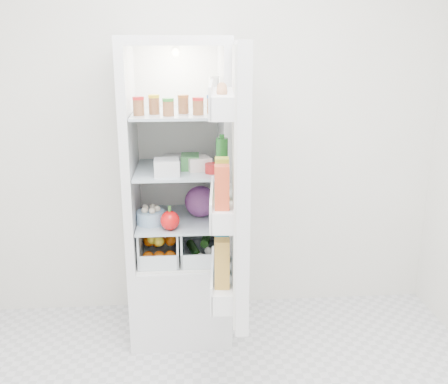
{
  "coord_description": "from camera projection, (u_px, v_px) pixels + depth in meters",
  "views": [
    {
      "loc": [
        -0.15,
        -1.67,
        1.76
      ],
      "look_at": [
        0.05,
        0.95,
        0.98
      ],
      "focal_mm": 40.0,
      "sensor_mm": 36.0,
      "label": 1
    }
  ],
  "objects": [
    {
      "name": "room_walls",
      "position": [
        230.0,
        96.0,
        1.66
      ],
      "size": [
        3.02,
        3.02,
        2.61
      ],
      "color": "silver",
      "rests_on": "ground"
    },
    {
      "name": "refrigerator",
      "position": [
        180.0,
        227.0,
        3.1
      ],
      "size": [
        0.6,
        0.6,
        1.8
      ],
      "color": "silver",
      "rests_on": "ground"
    },
    {
      "name": "shelf_low",
      "position": [
        179.0,
        219.0,
        3.02
      ],
      "size": [
        0.49,
        0.53,
        0.01
      ],
      "primitive_type": "cube",
      "color": "#A3B3BF",
      "rests_on": "refrigerator"
    },
    {
      "name": "shelf_mid",
      "position": [
        178.0,
        169.0,
        2.93
      ],
      "size": [
        0.49,
        0.53,
        0.02
      ],
      "primitive_type": "cube",
      "color": "#A3B3BF",
      "rests_on": "refrigerator"
    },
    {
      "name": "shelf_top",
      "position": [
        177.0,
        113.0,
        2.83
      ],
      "size": [
        0.49,
        0.53,
        0.02
      ],
      "primitive_type": "cube",
      "color": "#A3B3BF",
      "rests_on": "refrigerator"
    },
    {
      "name": "crisper_left",
      "position": [
        160.0,
        240.0,
        3.05
      ],
      "size": [
        0.23,
        0.46,
        0.22
      ],
      "primitive_type": null,
      "color": "silver",
      "rests_on": "refrigerator"
    },
    {
      "name": "crisper_right",
      "position": [
        200.0,
        239.0,
        3.06
      ],
      "size": [
        0.23,
        0.46,
        0.22
      ],
      "primitive_type": null,
      "color": "silver",
      "rests_on": "refrigerator"
    },
    {
      "name": "condiment_jars",
      "position": [
        176.0,
        107.0,
        2.71
      ],
      "size": [
        0.46,
        0.16,
        0.08
      ],
      "color": "#B21919",
      "rests_on": "shelf_top"
    },
    {
      "name": "squeeze_bottle",
      "position": [
        214.0,
        94.0,
        2.83
      ],
      "size": [
        0.08,
        0.08,
        0.2
      ],
      "primitive_type": "cylinder",
      "rotation": [
        0.0,
        0.0,
        0.42
      ],
      "color": "white",
      "rests_on": "shelf_top"
    },
    {
      "name": "tub_white",
      "position": [
        167.0,
        167.0,
        2.77
      ],
      "size": [
        0.15,
        0.15,
        0.09
      ],
      "primitive_type": "cube",
      "rotation": [
        0.0,
        0.0,
        0.05
      ],
      "color": "silver",
      "rests_on": "shelf_mid"
    },
    {
      "name": "tub_cream",
      "position": [
        198.0,
        163.0,
        2.88
      ],
      "size": [
        0.16,
        0.16,
        0.08
      ],
      "primitive_type": "cube",
      "rotation": [
        0.0,
        0.0,
        0.26
      ],
      "color": "white",
      "rests_on": "shelf_mid"
    },
    {
      "name": "tin_red",
      "position": [
        212.0,
        168.0,
        2.81
      ],
      "size": [
        0.1,
        0.1,
        0.06
      ],
      "primitive_type": "cylinder",
      "rotation": [
        0.0,
        0.0,
        -0.19
      ],
      "color": "red",
      "rests_on": "shelf_mid"
    },
    {
      "name": "foil_tray",
      "position": [
        175.0,
        158.0,
        3.1
      ],
      "size": [
        0.16,
        0.12,
        0.04
      ],
      "primitive_type": "cube",
      "rotation": [
        0.0,
        0.0,
        -0.08
      ],
      "color": "silver",
      "rests_on": "shelf_mid"
    },
    {
      "name": "tub_green",
      "position": [
        190.0,
        162.0,
        2.91
      ],
      "size": [
        0.11,
        0.15,
        0.08
      ],
      "primitive_type": "cube",
      "rotation": [
        0.0,
        0.0,
        -0.02
      ],
      "color": "#3B8240",
      "rests_on": "shelf_mid"
    },
    {
      "name": "red_cabbage",
      "position": [
        200.0,
        201.0,
        3.02
      ],
      "size": [
        0.19,
        0.19,
        0.19
      ],
      "primitive_type": "sphere",
      "color": "#561D53",
      "rests_on": "shelf_low"
    },
    {
      "name": "bell_pepper",
      "position": [
        170.0,
        220.0,
        2.81
      ],
      "size": [
        0.11,
        0.11,
        0.11
      ],
      "primitive_type": "sphere",
      "color": "red",
      "rests_on": "shelf_low"
    },
    {
      "name": "mushroom_bowl",
      "position": [
        151.0,
        217.0,
        2.91
      ],
      "size": [
        0.21,
        0.21,
        0.08
      ],
      "primitive_type": "cylinder",
      "rotation": [
        0.0,
        0.0,
        -0.4
      ],
      "color": "#8DB2D3",
      "rests_on": "shelf_low"
    },
    {
      "name": "citrus_pile",
      "position": [
        159.0,
        245.0,
        3.02
      ],
      "size": [
        0.2,
        0.31,
        0.16
      ],
      "color": "orange",
      "rests_on": "refrigerator"
    },
    {
      "name": "veg_pile",
      "position": [
        201.0,
        246.0,
        3.08
      ],
      "size": [
        0.16,
        0.3,
        0.1
      ],
      "color": "#1B4E1A",
      "rests_on": "refrigerator"
    },
    {
      "name": "fridge_door",
      "position": [
        235.0,
        189.0,
        2.39
      ],
      "size": [
        0.21,
        0.6,
        1.3
      ],
      "rotation": [
        0.0,
        0.0,
        1.5
      ],
      "color": "silver",
      "rests_on": "refrigerator"
    }
  ]
}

